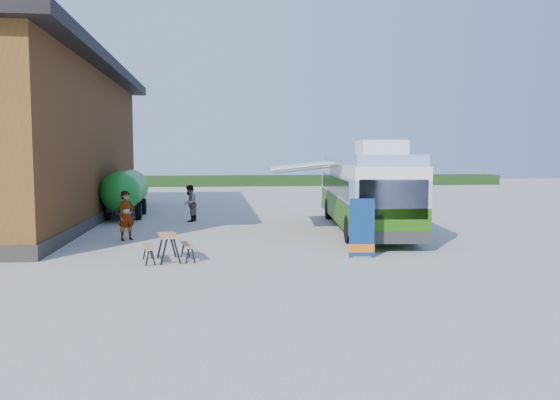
{
  "coord_description": "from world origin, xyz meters",
  "views": [
    {
      "loc": [
        -1.28,
        -16.59,
        3.17
      ],
      "look_at": [
        1.22,
        4.14,
        1.4
      ],
      "focal_mm": 35.0,
      "sensor_mm": 36.0,
      "label": 1
    }
  ],
  "objects": [
    {
      "name": "barn",
      "position": [
        -10.5,
        10.0,
        3.59
      ],
      "size": [
        9.6,
        21.2,
        7.5
      ],
      "color": "brown",
      "rests_on": "ground"
    },
    {
      "name": "slurry_tanker",
      "position": [
        -5.7,
        11.42,
        1.35
      ],
      "size": [
        2.02,
        6.35,
        2.34
      ],
      "rotation": [
        0.0,
        0.0,
        0.03
      ],
      "color": "#188625",
      "rests_on": "ground"
    },
    {
      "name": "person_b",
      "position": [
        -2.44,
        9.16,
        0.86
      ],
      "size": [
        0.88,
        1.0,
        1.71
      ],
      "primitive_type": "imported",
      "rotation": [
        0.0,
        0.0,
        -1.9
      ],
      "color": "#999999",
      "rests_on": "ground"
    },
    {
      "name": "ground",
      "position": [
        0.0,
        0.0,
        0.0
      ],
      "size": [
        100.0,
        100.0,
        0.0
      ],
      "primitive_type": "plane",
      "color": "#BCB7AD",
      "rests_on": "ground"
    },
    {
      "name": "banner",
      "position": [
        3.17,
        -0.53,
        0.74
      ],
      "size": [
        0.79,
        0.24,
        1.82
      ],
      "rotation": [
        0.0,
        0.0,
        -0.11
      ],
      "color": "navy",
      "rests_on": "ground"
    },
    {
      "name": "bus",
      "position": [
        5.0,
        5.89,
        1.74
      ],
      "size": [
        3.77,
        12.05,
        3.64
      ],
      "rotation": [
        0.0,
        0.0,
        -0.11
      ],
      "color": "#2E7112",
      "rests_on": "ground"
    },
    {
      "name": "hedge",
      "position": [
        8.0,
        38.0,
        0.5
      ],
      "size": [
        40.0,
        3.0,
        1.0
      ],
      "primitive_type": "cube",
      "color": "#264419",
      "rests_on": "ground"
    },
    {
      "name": "awning",
      "position": [
        2.46,
        5.55,
        2.65
      ],
      "size": [
        3.02,
        4.4,
        0.52
      ],
      "rotation": [
        0.0,
        0.0,
        -0.11
      ],
      "color": "white",
      "rests_on": "ground"
    },
    {
      "name": "picnic_table",
      "position": [
        -2.64,
        -0.38,
        0.59
      ],
      "size": [
        1.6,
        1.48,
        0.79
      ],
      "rotation": [
        0.0,
        0.0,
        0.19
      ],
      "color": "tan",
      "rests_on": "ground"
    },
    {
      "name": "person_a",
      "position": [
        -4.49,
        3.8,
        0.91
      ],
      "size": [
        0.78,
        0.77,
        1.82
      ],
      "primitive_type": "imported",
      "rotation": [
        0.0,
        0.0,
        0.74
      ],
      "color": "#999999",
      "rests_on": "ground"
    }
  ]
}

